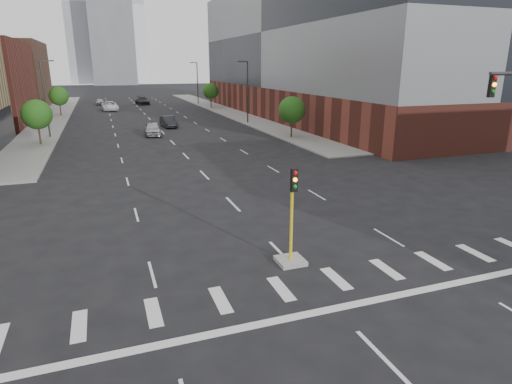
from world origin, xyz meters
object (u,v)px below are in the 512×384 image
car_mid_right (169,122)px  car_deep_right (142,101)px  car_far_left (110,106)px  car_distant (100,102)px  car_near_left (153,129)px  median_traffic_signal (291,243)px

car_mid_right → car_deep_right: size_ratio=0.80×
car_far_left → car_deep_right: (7.20, 11.59, 0.00)m
car_far_left → car_distant: (-1.72, 13.87, -0.19)m
car_far_left → car_mid_right: bearing=-77.9°
car_near_left → car_distant: 48.04m
car_mid_right → car_deep_right: car_deep_right is taller
car_near_left → car_deep_right: size_ratio=0.81×
car_near_left → car_far_left: (-4.20, 33.80, 0.04)m
car_near_left → car_distant: size_ratio=1.23×
car_deep_right → car_distant: (-8.92, 2.27, -0.19)m
median_traffic_signal → car_deep_right: (1.50, 84.37, -0.11)m
car_mid_right → car_deep_right: (0.00, 38.71, 0.07)m
car_distant → car_near_left: bearing=-80.0°
car_near_left → car_mid_right: (3.00, 6.68, -0.04)m
car_far_left → car_near_left: bearing=-85.7°
car_distant → car_mid_right: bearing=-74.8°
median_traffic_signal → car_near_left: size_ratio=0.91×
car_deep_right → car_near_left: bearing=-99.1°
car_far_left → median_traffic_signal: bearing=-88.3°
median_traffic_signal → car_mid_right: bearing=88.1°
median_traffic_signal → car_deep_right: median_traffic_signal is taller
car_near_left → car_far_left: size_ratio=0.78×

